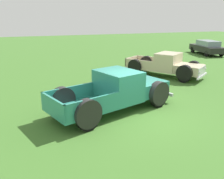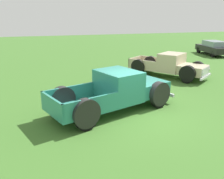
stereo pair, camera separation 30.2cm
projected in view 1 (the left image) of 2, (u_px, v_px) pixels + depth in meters
name	position (u px, v px, depth m)	size (l,w,h in m)	color
ground_plane	(142.00, 115.00, 9.48)	(80.00, 80.00, 0.00)	#3D6B28
pickup_truck_foreground	(119.00, 91.00, 9.94)	(3.48, 5.60, 1.62)	#2D8475
pickup_truck_behind_right	(169.00, 66.00, 15.23)	(4.96, 4.18, 1.49)	#C6B793
sedan_distant_a	(207.00, 47.00, 23.93)	(4.29, 2.34, 1.36)	black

